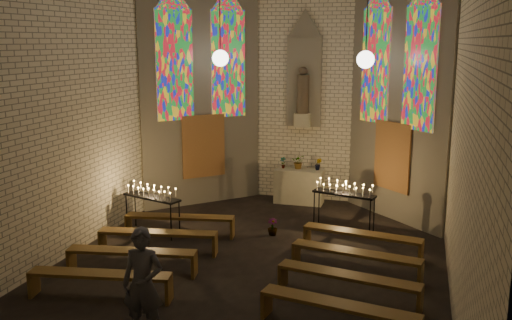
# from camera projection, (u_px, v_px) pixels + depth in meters

# --- Properties ---
(floor) EXTENTS (12.00, 12.00, 0.00)m
(floor) POSITION_uv_depth(u_px,v_px,m) (243.00, 275.00, 11.58)
(floor) COLOR black
(floor) RESTS_ON ground
(room) EXTENTS (8.22, 12.43, 7.00)m
(room) POSITION_uv_depth(u_px,v_px,m) (284.00, 80.00, 13.98)
(room) COLOR beige
(room) RESTS_ON ground
(altar) EXTENTS (1.40, 0.60, 1.00)m
(altar) POSITION_uv_depth(u_px,v_px,m) (299.00, 186.00, 16.59)
(altar) COLOR #B9B697
(altar) RESTS_ON ground
(flower_vase_left) EXTENTS (0.20, 0.16, 0.34)m
(flower_vase_left) POSITION_uv_depth(u_px,v_px,m) (283.00, 163.00, 16.62)
(flower_vase_left) COLOR #4C723F
(flower_vase_left) RESTS_ON altar
(flower_vase_center) EXTENTS (0.42, 0.38, 0.41)m
(flower_vase_center) POSITION_uv_depth(u_px,v_px,m) (299.00, 162.00, 16.55)
(flower_vase_center) COLOR #4C723F
(flower_vase_center) RESTS_ON altar
(flower_vase_right) EXTENTS (0.20, 0.16, 0.36)m
(flower_vase_right) POSITION_uv_depth(u_px,v_px,m) (318.00, 164.00, 16.37)
(flower_vase_right) COLOR #4C723F
(flower_vase_right) RESTS_ON altar
(aisle_flower_pot) EXTENTS (0.29, 0.29, 0.42)m
(aisle_flower_pot) POSITION_uv_depth(u_px,v_px,m) (272.00, 227.00, 13.88)
(aisle_flower_pot) COLOR #4C723F
(aisle_flower_pot) RESTS_ON ground
(votive_stand_left) EXTENTS (1.63, 0.85, 1.17)m
(votive_stand_left) POSITION_uv_depth(u_px,v_px,m) (152.00, 194.00, 13.87)
(votive_stand_left) COLOR black
(votive_stand_left) RESTS_ON ground
(votive_stand_right) EXTENTS (1.63, 0.76, 1.16)m
(votive_stand_right) POSITION_uv_depth(u_px,v_px,m) (344.00, 190.00, 14.19)
(votive_stand_right) COLOR black
(votive_stand_right) RESTS_ON ground
(pew_left_0) EXTENTS (2.67, 0.82, 0.51)m
(pew_left_0) POSITION_uv_depth(u_px,v_px,m) (180.00, 219.00, 13.81)
(pew_left_0) COLOR brown
(pew_left_0) RESTS_ON ground
(pew_right_0) EXTENTS (2.67, 0.82, 0.51)m
(pew_right_0) POSITION_uv_depth(u_px,v_px,m) (362.00, 236.00, 12.61)
(pew_right_0) COLOR brown
(pew_right_0) RESTS_ON ground
(pew_left_1) EXTENTS (2.67, 0.82, 0.51)m
(pew_left_1) POSITION_uv_depth(u_px,v_px,m) (158.00, 235.00, 12.68)
(pew_left_1) COLOR brown
(pew_left_1) RESTS_ON ground
(pew_right_1) EXTENTS (2.67, 0.82, 0.51)m
(pew_right_1) POSITION_uv_depth(u_px,v_px,m) (356.00, 255.00, 11.49)
(pew_right_1) COLOR brown
(pew_right_1) RESTS_ON ground
(pew_left_2) EXTENTS (2.67, 0.82, 0.51)m
(pew_left_2) POSITION_uv_depth(u_px,v_px,m) (132.00, 254.00, 11.55)
(pew_left_2) COLOR brown
(pew_left_2) RESTS_ON ground
(pew_right_2) EXTENTS (2.67, 0.82, 0.51)m
(pew_right_2) POSITION_uv_depth(u_px,v_px,m) (348.00, 279.00, 10.36)
(pew_right_2) COLOR brown
(pew_right_2) RESTS_ON ground
(pew_left_3) EXTENTS (2.67, 0.82, 0.51)m
(pew_left_3) POSITION_uv_depth(u_px,v_px,m) (100.00, 277.00, 10.43)
(pew_left_3) COLOR brown
(pew_left_3) RESTS_ON ground
(pew_right_3) EXTENTS (2.67, 0.82, 0.51)m
(pew_right_3) POSITION_uv_depth(u_px,v_px,m) (339.00, 308.00, 9.23)
(pew_right_3) COLOR brown
(pew_right_3) RESTS_ON ground
(visitor) EXTENTS (0.72, 0.52, 1.83)m
(visitor) POSITION_uv_depth(u_px,v_px,m) (143.00, 284.00, 8.94)
(visitor) COLOR #43434C
(visitor) RESTS_ON ground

